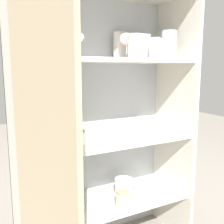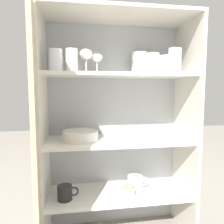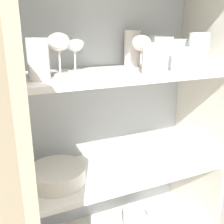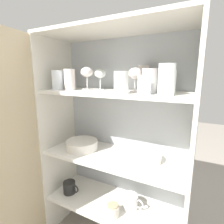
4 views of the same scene
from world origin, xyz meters
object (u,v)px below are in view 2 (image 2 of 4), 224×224
object	(u,v)px
storage_jar	(129,192)
plate_stack_white	(145,133)
mixing_bowl_large	(80,135)
coffee_mug_primary	(65,193)

from	to	relation	value
storage_jar	plate_stack_white	bearing A→B (deg)	42.79
mixing_bowl_large	coffee_mug_primary	distance (m)	0.35
mixing_bowl_large	storage_jar	size ratio (longest dim) A/B	2.71
mixing_bowl_large	storage_jar	world-z (taller)	mixing_bowl_large
coffee_mug_primary	plate_stack_white	bearing A→B (deg)	8.47
mixing_bowl_large	coffee_mug_primary	bearing A→B (deg)	-157.68
coffee_mug_primary	storage_jar	bearing A→B (deg)	-7.12
plate_stack_white	coffee_mug_primary	bearing A→B (deg)	-171.53
coffee_mug_primary	mixing_bowl_large	bearing A→B (deg)	22.32
mixing_bowl_large	coffee_mug_primary	xyz separation A→B (m)	(-0.10, -0.04, -0.34)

